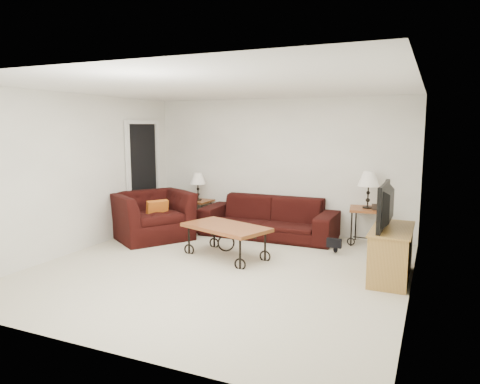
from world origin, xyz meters
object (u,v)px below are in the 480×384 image
object	(u,v)px
television	(392,206)
sofa	(268,217)
armchair	(152,216)
lamp_right	(368,190)
side_table_right	(367,226)
tv_stand	(391,253)
coffee_table	(226,241)
backpack	(336,239)
side_table_left	(198,214)
lamp_left	(198,187)

from	to	relation	value
television	sofa	bearing A→B (deg)	-123.14
armchair	lamp_right	bearing A→B (deg)	-39.11
lamp_right	television	world-z (taller)	television
side_table_right	tv_stand	world-z (taller)	tv_stand
coffee_table	backpack	xyz separation A→B (m)	(1.49, 0.92, -0.02)
sofa	side_table_left	distance (m)	1.55
sofa	television	xyz separation A→B (m)	(2.24, -1.46, 0.61)
backpack	lamp_right	bearing A→B (deg)	62.95
sofa	television	world-z (taller)	television
lamp_left	television	xyz separation A→B (m)	(3.78, -1.64, 0.16)
armchair	backpack	distance (m)	3.23
tv_stand	backpack	size ratio (longest dim) A/B	2.47
coffee_table	lamp_right	bearing A→B (deg)	41.61
sofa	side_table_left	bearing A→B (deg)	173.34
side_table_right	coffee_table	distance (m)	2.48
coffee_table	backpack	bearing A→B (deg)	31.61
side_table_right	lamp_left	bearing A→B (deg)	180.00
side_table_left	side_table_right	size ratio (longest dim) A/B	0.87
side_table_right	sofa	bearing A→B (deg)	-174.02
lamp_left	backpack	size ratio (longest dim) A/B	1.19
sofa	lamp_left	distance (m)	1.62
coffee_table	tv_stand	distance (m)	2.40
television	armchair	bearing A→B (deg)	-96.99
armchair	tv_stand	bearing A→B (deg)	-63.82
coffee_table	television	xyz separation A→B (m)	(2.38, 0.01, 0.72)
sofa	armchair	size ratio (longest dim) A/B	1.91
sofa	backpack	world-z (taller)	sofa
lamp_left	lamp_right	distance (m)	3.26
sofa	lamp_right	distance (m)	1.82
lamp_right	television	bearing A→B (deg)	-72.39
side_table_left	armchair	size ratio (longest dim) A/B	0.42
side_table_left	lamp_right	size ratio (longest dim) A/B	0.87
armchair	coffee_table	bearing A→B (deg)	-73.44
armchair	television	size ratio (longest dim) A/B	1.27
television	coffee_table	bearing A→B (deg)	-89.82
coffee_table	sofa	bearing A→B (deg)	84.59
tv_stand	backpack	distance (m)	1.29
coffee_table	lamp_left	bearing A→B (deg)	130.39
lamp_left	side_table_left	bearing A→B (deg)	0.00
side_table_left	side_table_right	world-z (taller)	side_table_right
armchair	television	world-z (taller)	television
side_table_left	lamp_right	world-z (taller)	lamp_right
sofa	armchair	world-z (taller)	armchair
tv_stand	television	size ratio (longest dim) A/B	1.12
lamp_right	lamp_left	bearing A→B (deg)	180.00
tv_stand	television	world-z (taller)	television
side_table_right	lamp_left	distance (m)	3.30
lamp_right	coffee_table	distance (m)	2.58
side_table_right	television	bearing A→B (deg)	-72.39
side_table_left	lamp_right	bearing A→B (deg)	0.00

